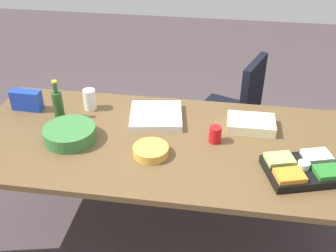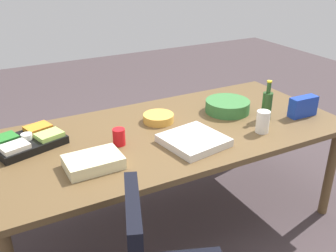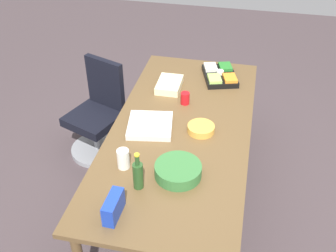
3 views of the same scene
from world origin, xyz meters
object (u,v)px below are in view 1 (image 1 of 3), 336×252
at_px(office_chair, 231,121).
at_px(salad_bowl, 70,134).
at_px(wine_bottle, 58,104).
at_px(sheet_cake, 251,124).
at_px(veggie_tray, 303,169).
at_px(pizza_box, 156,116).
at_px(conference_table, 157,148).
at_px(mayo_jar, 90,100).
at_px(red_solo_cup, 215,134).
at_px(chip_bowl, 151,151).
at_px(chip_bag_blue, 27,100).

height_order(office_chair, salad_bowl, office_chair).
bearing_deg(wine_bottle, sheet_cake, 3.04).
distance_m(wine_bottle, veggie_tray, 1.67).
bearing_deg(office_chair, pizza_box, -127.79).
bearing_deg(conference_table, mayo_jar, 149.85).
height_order(conference_table, red_solo_cup, red_solo_cup).
bearing_deg(chip_bowl, salad_bowl, 171.57).
distance_m(sheet_cake, chip_bag_blue, 1.62).
distance_m(mayo_jar, chip_bowl, 0.73).
distance_m(conference_table, pizza_box, 0.27).
distance_m(conference_table, sheet_cake, 0.66).
distance_m(veggie_tray, red_solo_cup, 0.58).
relative_size(conference_table, red_solo_cup, 22.54).
bearing_deg(red_solo_cup, chip_bowl, -152.12).
bearing_deg(mayo_jar, office_chair, 31.07).
height_order(office_chair, wine_bottle, wine_bottle).
bearing_deg(wine_bottle, red_solo_cup, -6.39).
bearing_deg(veggie_tray, conference_table, 166.41).
height_order(sheet_cake, salad_bowl, salad_bowl).
height_order(pizza_box, chip_bag_blue, chip_bag_blue).
xyz_separation_m(wine_bottle, chip_bowl, (0.72, -0.33, -0.08)).
bearing_deg(sheet_cake, office_chair, 99.17).
bearing_deg(chip_bag_blue, sheet_cake, -0.46).
distance_m(chip_bowl, red_solo_cup, 0.44).
xyz_separation_m(sheet_cake, salad_bowl, (-1.17, -0.32, 0.01)).
height_order(conference_table, sheet_cake, sheet_cake).
distance_m(wine_bottle, chip_bowl, 0.80).
bearing_deg(wine_bottle, office_chair, 32.98).
bearing_deg(mayo_jar, chip_bowl, -41.74).
relative_size(salad_bowl, chip_bag_blue, 1.53).
xyz_separation_m(mayo_jar, red_solo_cup, (0.93, -0.28, -0.02)).
height_order(conference_table, office_chair, office_chair).
relative_size(conference_table, wine_bottle, 8.41).
height_order(office_chair, chip_bowl, office_chair).
height_order(pizza_box, wine_bottle, wine_bottle).
bearing_deg(pizza_box, chip_bag_blue, 171.22).
xyz_separation_m(salad_bowl, red_solo_cup, (0.94, 0.12, 0.01)).
height_order(conference_table, veggie_tray, veggie_tray).
relative_size(sheet_cake, pizza_box, 0.89).
height_order(pizza_box, mayo_jar, mayo_jar).
bearing_deg(office_chair, sheet_cake, -80.83).
distance_m(salad_bowl, pizza_box, 0.61).
relative_size(salad_bowl, veggie_tray, 0.69).
height_order(wine_bottle, red_solo_cup, wine_bottle).
relative_size(conference_table, mayo_jar, 16.09).
relative_size(conference_table, pizza_box, 6.89).
relative_size(sheet_cake, salad_bowl, 0.95).
xyz_separation_m(sheet_cake, red_solo_cup, (-0.23, -0.19, 0.02)).
distance_m(red_solo_cup, chip_bag_blue, 1.40).
distance_m(office_chair, chip_bowl, 1.30).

